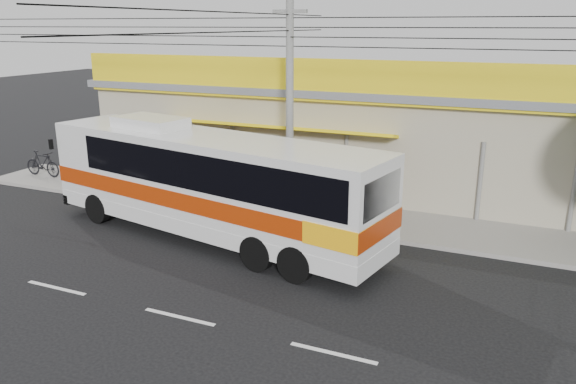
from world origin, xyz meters
name	(u,v)px	position (x,y,z in m)	size (l,w,h in m)	color
ground	(229,277)	(0.00, 0.00, 0.00)	(120.00, 120.00, 0.00)	black
sidewalk	(307,213)	(0.00, 6.00, 0.07)	(30.00, 3.20, 0.15)	gray
lane_markings	(180,317)	(0.00, -2.50, 0.00)	(50.00, 0.12, 0.01)	silver
storefront_building	(352,130)	(-0.01, 11.54, 2.30)	(22.60, 9.20, 5.70)	#A49B84
coach_bus	(213,180)	(-1.90, 2.42, 2.07)	(12.82, 5.07, 3.86)	silver
motorbike_red	(128,183)	(-7.66, 5.12, 0.61)	(0.61, 1.76, 0.93)	maroon
motorbike_dark	(42,164)	(-13.11, 5.84, 0.75)	(0.56, 1.99, 1.20)	black
utility_pole	(290,31)	(-0.33, 5.13, 6.73)	(34.00, 14.00, 8.16)	#626260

